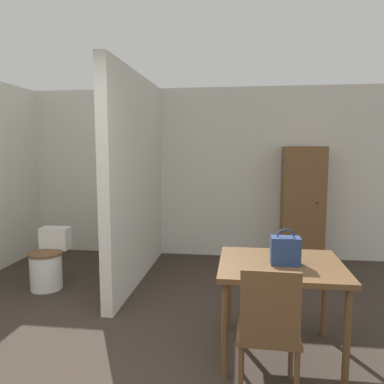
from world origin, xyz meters
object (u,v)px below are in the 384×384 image
(dining_table, at_px, (281,274))
(toilet, at_px, (48,263))
(handbag, at_px, (285,250))
(wooden_chair, at_px, (269,328))
(wooden_cabinet, at_px, (302,206))

(dining_table, relative_size, toilet, 1.40)
(toilet, xyz_separation_m, handbag, (2.56, -1.15, 0.57))
(wooden_chair, distance_m, toilet, 2.94)
(handbag, bearing_deg, wooden_chair, -106.31)
(handbag, relative_size, wooden_cabinet, 0.17)
(dining_table, distance_m, wooden_chair, 0.59)
(wooden_chair, bearing_deg, toilet, 146.97)
(dining_table, bearing_deg, handbag, -45.92)
(toilet, bearing_deg, handbag, -24.14)
(wooden_cabinet, bearing_deg, wooden_chair, -102.53)
(wooden_chair, distance_m, wooden_cabinet, 3.07)
(dining_table, bearing_deg, wooden_chair, -102.83)
(wooden_cabinet, bearing_deg, handbag, -101.71)
(dining_table, relative_size, wooden_chair, 1.05)
(toilet, xyz_separation_m, wooden_cabinet, (3.07, 1.31, 0.53))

